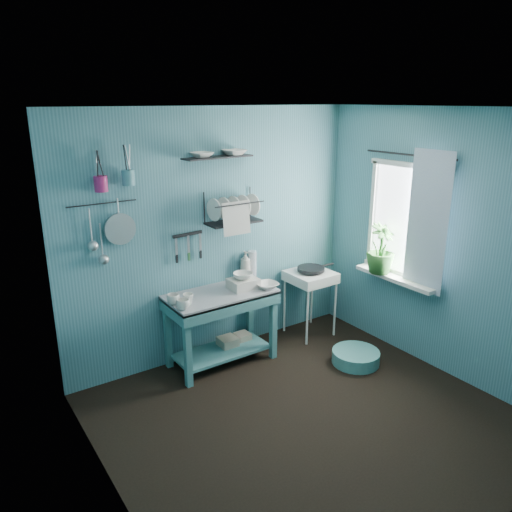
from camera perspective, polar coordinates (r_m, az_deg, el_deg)
floor at (r=4.42m, az=5.97°, el=-18.00°), size 3.20×3.20×0.00m
ceiling at (r=3.60m, az=7.27°, el=16.45°), size 3.20×3.20×0.00m
wall_back at (r=5.00m, az=-4.67°, el=2.30°), size 3.20×0.00×3.20m
wall_front at (r=2.97m, az=26.07°, el=-10.61°), size 3.20×0.00×3.20m
wall_left at (r=3.10m, az=-16.75°, el=-8.22°), size 0.00×3.00×3.00m
wall_right at (r=4.98m, az=20.69°, el=1.14°), size 0.00×3.00×3.00m
work_counter at (r=5.03m, az=-3.98°, el=-8.20°), size 1.14×0.71×0.75m
mug_left at (r=4.53m, az=-8.33°, el=-5.49°), size 0.12×0.12×0.10m
mug_mid at (r=4.65m, az=-7.77°, el=-4.85°), size 0.14×0.14×0.09m
mug_right at (r=4.65m, az=-9.42°, el=-4.89°), size 0.17×0.17×0.10m
wash_tub at (r=4.97m, az=-1.48°, el=-3.15°), size 0.28×0.22×0.10m
tub_bowl at (r=4.94m, az=-1.48°, el=-2.28°), size 0.20×0.19×0.06m
soap_bottle at (r=5.20m, az=-1.23°, el=-1.04°), size 0.11×0.12×0.30m
water_bottle at (r=5.27m, az=-0.43°, el=-0.89°), size 0.09×0.09×0.28m
counter_bowl at (r=4.98m, az=1.27°, el=-3.38°), size 0.22×0.22×0.05m
hotplate_stand at (r=5.66m, az=6.15°, el=-5.36°), size 0.54×0.54×0.74m
frying_pan at (r=5.51m, az=6.29°, el=-1.46°), size 0.30×0.30×0.03m
knife_strip at (r=4.81m, az=-7.83°, el=2.47°), size 0.32×0.04×0.03m
dish_rack at (r=4.89m, az=-2.57°, el=5.59°), size 0.57×0.29×0.32m
upper_shelf at (r=4.77m, az=-4.39°, el=11.19°), size 0.71×0.22×0.01m
shelf_bowl_left at (r=4.69m, az=-6.20°, el=10.86°), size 0.22×0.22×0.05m
shelf_bowl_right at (r=4.86m, az=-2.50°, el=11.31°), size 0.24×0.24×0.05m
utensil_cup_magenta at (r=4.37m, az=-17.31°, el=7.88°), size 0.11×0.11×0.13m
utensil_cup_teal at (r=4.43m, az=-14.40°, el=8.68°), size 0.11×0.11×0.13m
colander at (r=4.52m, az=-15.26°, el=2.99°), size 0.28×0.03×0.28m
ladle_outer at (r=4.44m, az=-18.41°, el=3.26°), size 0.01×0.01×0.30m
ladle_inner at (r=4.50m, az=-17.27°, el=1.73°), size 0.01×0.01×0.30m
hook_rail at (r=4.45m, az=-17.17°, el=5.76°), size 0.60×0.01×0.01m
window_glass at (r=5.19m, az=16.76°, el=3.88°), size 0.00×1.10×1.10m
windowsill at (r=5.29m, az=15.62°, el=-2.44°), size 0.16×0.95×0.04m
curtain at (r=4.95m, az=19.00°, el=3.63°), size 0.00×1.35×1.35m
curtain_rod at (r=5.05m, az=17.08°, el=10.99°), size 0.02×1.05×0.02m
potted_plant at (r=5.28m, az=14.10°, el=0.83°), size 0.33×0.33×0.52m
storage_tin_large at (r=5.24m, az=-3.24°, el=-10.38°), size 0.18×0.18×0.22m
storage_tin_small at (r=5.36m, az=-1.55°, el=-9.80°), size 0.15×0.15×0.20m
floor_basin at (r=5.24m, az=11.33°, el=-11.25°), size 0.48×0.48×0.13m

